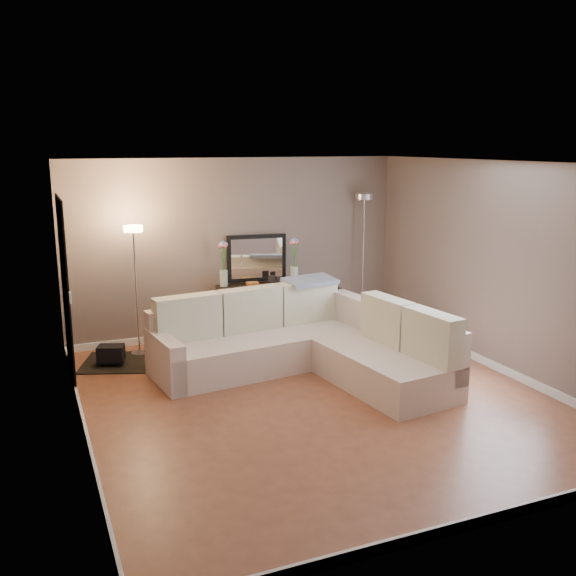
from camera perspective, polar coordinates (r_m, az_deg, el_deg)
name	(u,v)px	position (r m, az deg, el deg)	size (l,w,h in m)	color
floor	(315,398)	(7.33, 2.43, -9.74)	(5.00, 5.50, 0.01)	#965336
ceiling	(318,162)	(6.78, 2.64, 11.09)	(5.00, 5.50, 0.01)	white
wall_back	(237,248)	(9.47, -4.56, 3.61)	(5.00, 0.02, 2.60)	#7B695F
wall_front	(484,365)	(4.68, 17.06, -6.53)	(5.00, 0.02, 2.60)	#7B695F
wall_left	(73,307)	(6.33, -18.55, -1.64)	(0.02, 5.50, 2.60)	#7B695F
wall_right	(501,268)	(8.30, 18.44, 1.69)	(0.02, 5.50, 2.60)	#7B695F
baseboard_back	(239,330)	(9.72, -4.38, -3.71)	(5.00, 0.03, 0.10)	white
baseboard_front	(471,523)	(5.24, 15.93, -19.48)	(5.00, 0.03, 0.10)	white
baseboard_left	(85,430)	(6.74, -17.57, -11.98)	(0.03, 5.50, 0.10)	white
baseboard_right	(493,365)	(8.60, 17.73, -6.52)	(0.03, 5.50, 0.10)	white
doorway	(66,290)	(8.03, -19.17, -0.19)	(0.02, 1.20, 2.20)	black
switch_plate	(70,298)	(7.18, -18.78, -0.82)	(0.02, 0.08, 0.12)	white
sectional_sofa	(304,343)	(8.01, 1.45, -4.94)	(3.10, 2.77, 0.98)	beige
throw_blanket	(310,281)	(8.68, 1.97, 0.66)	(0.71, 0.41, 0.05)	#7F8DA4
console_table	(255,307)	(9.47, -2.98, -1.72)	(1.28, 0.47, 0.77)	black
leaning_mirror	(257,258)	(9.48, -2.80, 2.68)	(0.89, 0.13, 0.70)	black
table_decor	(260,282)	(9.36, -2.51, 0.52)	(0.53, 0.14, 0.13)	#C16C22
flower_vase_left	(223,267)	(9.23, -5.76, 1.87)	(0.15, 0.13, 0.66)	silver
flower_vase_right	(294,263)	(9.48, 0.56, 2.22)	(0.15, 0.13, 0.66)	silver
floor_lamp_lit	(135,265)	(8.66, -13.44, 2.02)	(0.32, 0.32, 1.75)	silver
floor_lamp_unlit	(364,233)	(9.99, 6.76, 4.91)	(0.34, 0.34, 2.05)	silver
charcoal_rug	(128,362)	(8.68, -14.04, -6.41)	(1.14, 0.86, 0.02)	black
black_bag	(111,353)	(8.57, -15.46, -5.63)	(0.32, 0.23, 0.21)	black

